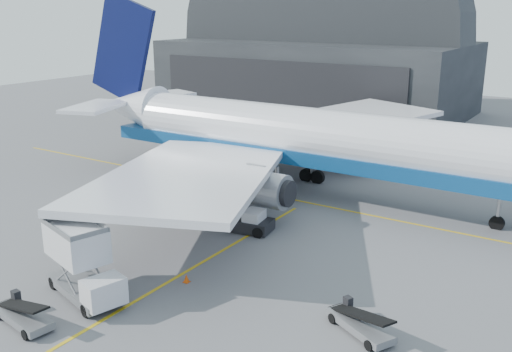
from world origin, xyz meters
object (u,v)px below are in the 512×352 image
Objects in this scene: airliner at (296,137)px; pushback_tug at (249,223)px; belt_loader_a at (23,315)px; catering_truck at (82,263)px; belt_loader_b at (360,323)px.

airliner reaches higher than pushback_tug.
catering_truck is at bearing 92.47° from belt_loader_a.
airliner is 12.15× the size of belt_loader_b.
belt_loader_b is at bearing 34.43° from catering_truck.
pushback_tug is at bearing -79.82° from airliner.
belt_loader_b is (13.60, -9.28, -0.15)m from pushback_tug.
airliner is 12.92× the size of pushback_tug.
catering_truck is 1.43× the size of belt_loader_a.
pushback_tug reaches higher than belt_loader_b.
belt_loader_a is 19.19m from belt_loader_b.
pushback_tug is 19.16m from belt_loader_a.
catering_truck is 1.52× the size of belt_loader_b.
catering_truck is at bearing -134.02° from belt_loader_b.
airliner is at bearing 96.45° from belt_loader_a.
belt_loader_a is (-0.95, -30.27, -4.90)m from airliner.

